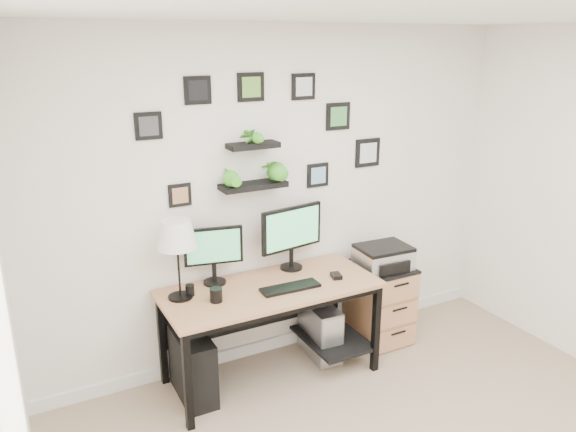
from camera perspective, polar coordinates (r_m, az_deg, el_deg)
room at (r=4.86m, az=-0.31°, el=-12.44°), size 4.00×4.00×4.00m
desk at (r=4.24m, az=-1.54°, el=-8.43°), size 1.60×0.70×0.75m
monitor_left at (r=4.12m, az=-7.57°, el=-3.57°), size 0.43×0.20×0.44m
monitor_right at (r=4.34m, az=0.39°, el=-1.68°), size 0.55×0.20×0.51m
keyboard at (r=4.10m, az=0.23°, el=-7.28°), size 0.44×0.15×0.02m
mouse at (r=4.29m, az=4.91°, el=-6.06°), size 0.09×0.12×0.03m
table_lamp at (r=3.87m, az=-11.25°, el=-2.02°), size 0.28×0.28×0.57m
mug at (r=3.93m, az=-7.32°, el=-7.96°), size 0.09×0.09×0.10m
pen_cup at (r=4.04m, az=-9.93°, el=-7.44°), size 0.06×0.06×0.08m
pc_tower_black at (r=4.21m, az=-9.65°, el=-14.77°), size 0.22×0.49×0.49m
pc_tower_grey at (r=4.65m, az=3.27°, el=-11.52°), size 0.23×0.46×0.45m
file_cabinet at (r=4.91m, az=9.32°, el=-8.61°), size 0.43×0.53×0.67m
printer at (r=4.69m, az=9.67°, el=-4.14°), size 0.44×0.36×0.19m
wall_decor at (r=4.14m, az=-2.80°, el=6.48°), size 2.01×0.18×0.91m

